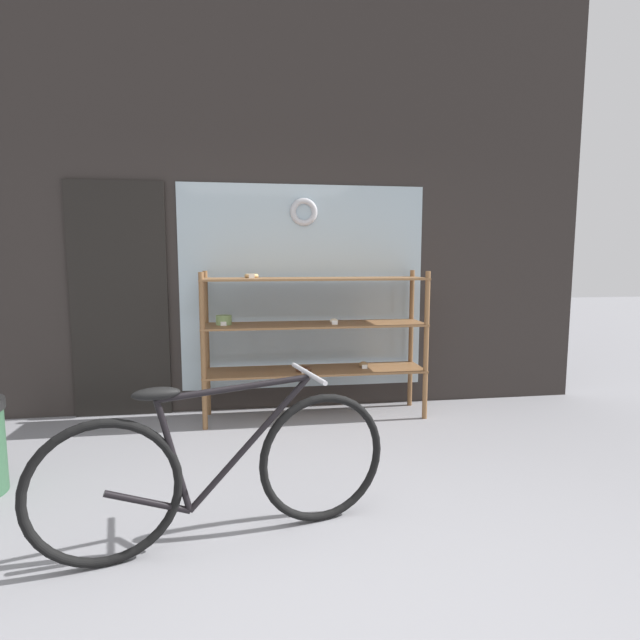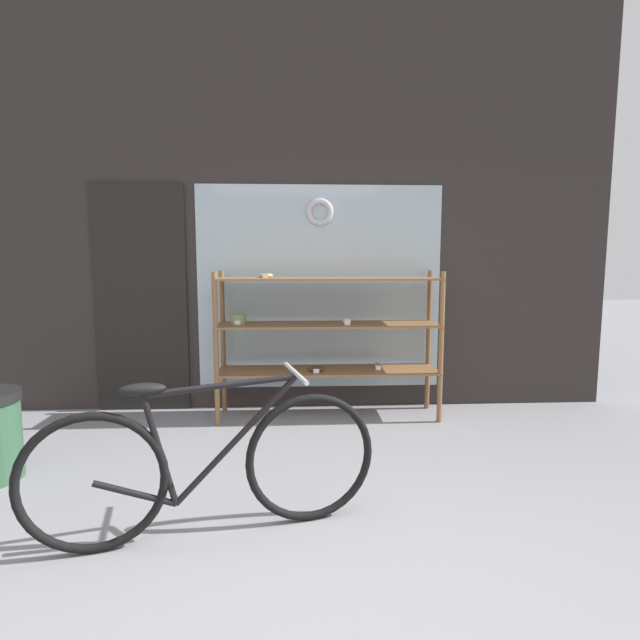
% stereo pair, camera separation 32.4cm
% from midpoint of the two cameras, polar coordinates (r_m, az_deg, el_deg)
% --- Properties ---
extents(ground_plane, '(30.00, 30.00, 0.00)m').
position_cam_midpoint_polar(ground_plane, '(2.34, -2.57, -30.33)').
color(ground_plane, gray).
extents(storefront_facade, '(5.94, 0.13, 3.98)m').
position_cam_midpoint_polar(storefront_facade, '(4.76, -6.81, 13.18)').
color(storefront_facade, '#2D2826').
rests_on(storefront_facade, ground_plane).
extents(display_case, '(1.97, 0.45, 1.32)m').
position_cam_midpoint_polar(display_case, '(4.43, -2.96, -0.98)').
color(display_case, brown).
rests_on(display_case, ground_plane).
extents(bicycle, '(1.75, 0.57, 0.84)m').
position_cam_midpoint_polar(bicycle, '(2.66, -14.86, -16.29)').
color(bicycle, black).
rests_on(bicycle, ground_plane).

